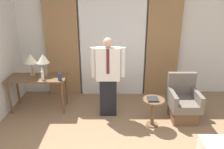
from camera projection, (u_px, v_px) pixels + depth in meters
wall_back at (113, 40)px, 5.21m from camera, size 10.00×0.06×2.70m
curtain_sheer_center at (113, 43)px, 5.11m from camera, size 1.52×0.06×2.58m
curtain_drape_left at (63, 43)px, 5.11m from camera, size 0.77×0.06×2.58m
curtain_drape_right at (164, 43)px, 5.10m from camera, size 0.77×0.06×2.58m
desk at (39, 82)px, 4.62m from camera, size 1.21×0.54×0.74m
table_lamp_left at (32, 59)px, 4.57m from camera, size 0.27×0.27×0.47m
table_lamp_right at (44, 59)px, 4.57m from camera, size 0.27×0.27×0.47m
bottle_near_edge at (60, 77)px, 4.39m from camera, size 0.08×0.08×0.18m
bottle_by_lamp at (43, 75)px, 4.41m from camera, size 0.06×0.06×0.24m
person at (109, 75)px, 4.30m from camera, size 0.68×0.22×1.62m
armchair at (184, 103)px, 4.34m from camera, size 0.56×0.63×0.90m
side_table at (154, 108)px, 4.08m from camera, size 0.41×0.41×0.56m
book at (154, 99)px, 3.99m from camera, size 0.19×0.21×0.03m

